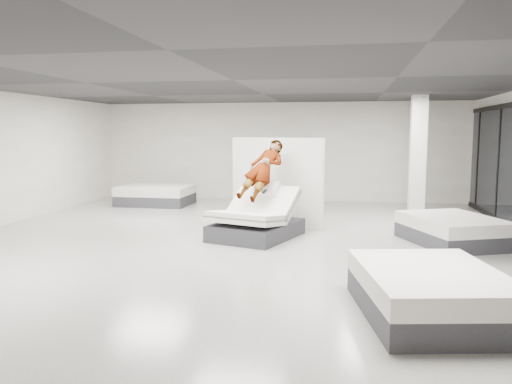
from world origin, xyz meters
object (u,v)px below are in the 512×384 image
flat_bed_right_near (430,293)px  flat_bed_left_far (156,195)px  divider_panel (277,182)px  person (263,180)px  column (418,156)px  remote (265,192)px  flat_bed_right_far (452,230)px  hero_bed (256,221)px

flat_bed_right_near → flat_bed_left_far: flat_bed_left_far is taller
divider_panel → flat_bed_right_near: (2.64, -5.45, -0.76)m
person → flat_bed_left_far: (-4.05, 4.00, -0.91)m
flat_bed_right_near → column: (0.83, 7.72, 1.31)m
remote → divider_panel: size_ratio=0.06×
flat_bed_right_far → flat_bed_left_far: 8.94m
hero_bed → flat_bed_right_far: (3.98, 0.17, -0.08)m
hero_bed → person: person is taller
hero_bed → column: (3.72, 3.64, 1.24)m
flat_bed_right_far → flat_bed_left_far: size_ratio=1.13×
hero_bed → flat_bed_right_far: bearing=2.4°
remote → flat_bed_left_far: (-4.14, 4.40, -0.71)m
divider_panel → hero_bed: bearing=-84.1°
column → remote: bearing=-133.3°
person → remote: person is taller
hero_bed → person: bearing=71.5°
remote → column: size_ratio=0.04×
remote → divider_panel: (0.05, 1.47, 0.05)m
person → remote: (0.10, -0.40, -0.20)m
column → flat_bed_right_near: bearing=-96.1°
remote → column: column is taller
remote → flat_bed_left_far: remote is taller
flat_bed_left_far → column: size_ratio=0.67×
hero_bed → flat_bed_left_far: bearing=132.5°
flat_bed_left_far → divider_panel: bearing=-34.9°
divider_panel → column: column is taller
divider_panel → flat_bed_left_far: bearing=161.2°
column → flat_bed_left_far: bearing=175.1°
flat_bed_right_near → column: bearing=83.9°
hero_bed → flat_bed_right_near: size_ratio=0.95×
divider_panel → flat_bed_right_far: (3.73, -1.20, -0.78)m
remote → flat_bed_right_far: (3.78, 0.27, -0.73)m
hero_bed → flat_bed_right_near: bearing=-54.7°
divider_panel → flat_bed_left_far: (-4.19, 2.93, -0.76)m
flat_bed_right_near → flat_bed_left_far: (-6.84, 8.38, 0.00)m
person → flat_bed_right_near: 5.28m
person → flat_bed_left_far: person is taller
hero_bed → person: 0.91m
flat_bed_right_near → flat_bed_left_far: 10.82m
hero_bed → column: column is taller
person → flat_bed_right_near: bearing=-39.0°
flat_bed_right_near → column: column is taller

